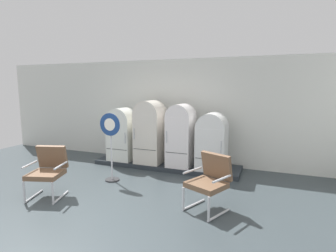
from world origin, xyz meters
TOP-DOWN VIEW (x-y plane):
  - ground at (0.00, 0.00)m, footprint 12.00×10.00m
  - back_wall at (0.00, 3.66)m, footprint 11.76×0.12m
  - display_plinth at (0.00, 3.02)m, footprint 3.86×0.95m
  - refrigerator_0 at (-1.24, 2.88)m, footprint 0.67×0.61m
  - refrigerator_1 at (-0.42, 2.93)m, footprint 0.68×0.71m
  - refrigerator_2 at (0.44, 2.93)m, footprint 0.61×0.71m
  - refrigerator_3 at (1.23, 2.91)m, footprint 0.69×0.67m
  - armchair_left at (-1.39, 0.41)m, footprint 0.76×0.79m
  - armchair_right at (1.62, 0.99)m, footprint 0.81×0.83m
  - sign_stand at (-0.74, 1.59)m, footprint 0.50×0.32m

SIDE VIEW (x-z plane):
  - ground at x=0.00m, z-range -0.05..0.00m
  - display_plinth at x=0.00m, z-range 0.00..0.11m
  - armchair_left at x=-1.39m, z-range 0.06..1.03m
  - armchair_right at x=1.62m, z-range 0.06..1.03m
  - sign_stand at x=-0.74m, z-range 0.02..1.56m
  - refrigerator_3 at x=1.23m, z-range 0.14..1.52m
  - refrigerator_0 at x=-1.24m, z-range 0.15..1.57m
  - refrigerator_2 at x=0.44m, z-range 0.16..1.73m
  - refrigerator_1 at x=-0.42m, z-range 0.16..1.80m
  - back_wall at x=0.00m, z-range 0.01..2.85m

